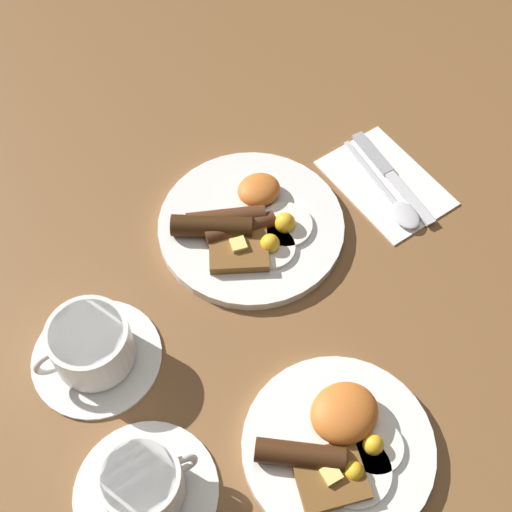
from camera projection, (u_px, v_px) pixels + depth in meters
name	position (u px, v px, depth m)	size (l,w,h in m)	color
ground_plane	(251.00, 229.00, 1.00)	(3.00, 3.00, 0.00)	brown
breakfast_plate_near	(249.00, 225.00, 0.98)	(0.26, 0.26, 0.04)	white
breakfast_plate_far	(338.00, 444.00, 0.81)	(0.22, 0.22, 0.05)	white
teacup_near	(92.00, 347.00, 0.86)	(0.16, 0.16, 0.07)	white
teacup_far	(144.00, 485.00, 0.78)	(0.16, 0.16, 0.07)	white
napkin	(385.00, 182.00, 1.04)	(0.13, 0.18, 0.01)	white
knife	(388.00, 172.00, 1.04)	(0.02, 0.19, 0.01)	silver
spoon	(398.00, 206.00, 1.01)	(0.04, 0.18, 0.01)	silver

